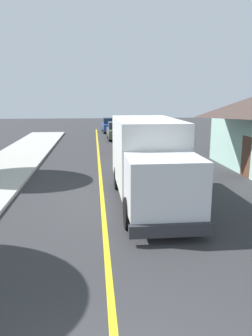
# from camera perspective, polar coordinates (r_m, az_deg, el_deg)

# --- Properties ---
(centre_line_yellow) EXTENTS (0.16, 56.00, 0.01)m
(centre_line_yellow) POSITION_cam_1_polar(r_m,az_deg,el_deg) (14.01, -4.24, -4.52)
(centre_line_yellow) COLOR gold
(centre_line_yellow) RESTS_ON ground
(box_truck) EXTENTS (2.43, 7.19, 3.20)m
(box_truck) POSITION_cam_1_polar(r_m,az_deg,el_deg) (12.59, 4.02, 1.80)
(box_truck) COLOR silver
(box_truck) RESTS_ON ground
(parked_car_near) EXTENTS (1.98, 4.47, 1.67)m
(parked_car_near) POSITION_cam_1_polar(r_m,az_deg,el_deg) (19.34, 2.96, 2.60)
(parked_car_near) COLOR silver
(parked_car_near) RESTS_ON ground
(parked_car_mid) EXTENTS (1.83, 4.41, 1.67)m
(parked_car_mid) POSITION_cam_1_polar(r_m,az_deg,el_deg) (24.92, 0.99, 4.81)
(parked_car_mid) COLOR maroon
(parked_car_mid) RESTS_ON ground
(parked_car_far) EXTENTS (1.85, 4.42, 1.67)m
(parked_car_far) POSITION_cam_1_polar(r_m,az_deg,el_deg) (31.70, -1.60, 6.43)
(parked_car_far) COLOR #4C564C
(parked_car_far) RESTS_ON ground
(parked_car_furthest) EXTENTS (1.95, 4.46, 1.67)m
(parked_car_furthest) POSITION_cam_1_polar(r_m,az_deg,el_deg) (38.23, -2.77, 7.44)
(parked_car_furthest) COLOR #2D4793
(parked_car_furthest) RESTS_ON ground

